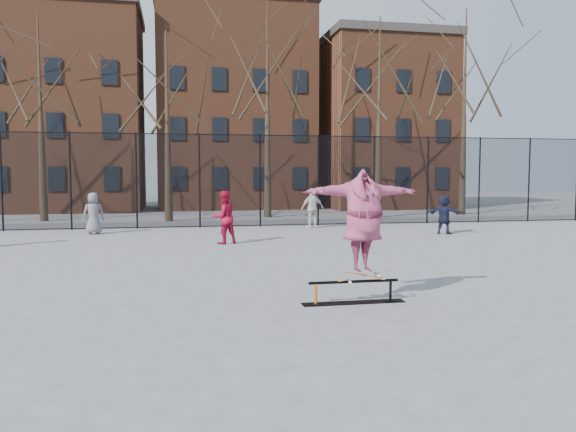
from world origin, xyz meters
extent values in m
plane|color=slate|center=(0.00, 0.00, 0.00)|extent=(100.00, 100.00, 0.00)
cube|color=black|center=(0.73, -1.66, 0.01)|extent=(1.88, 0.29, 0.01)
cylinder|color=orange|center=(0.04, -1.66, 0.19)|extent=(0.05, 0.05, 0.39)
cylinder|color=black|center=(1.43, -1.66, 0.19)|extent=(0.05, 0.05, 0.39)
cylinder|color=black|center=(0.73, -1.66, 0.39)|extent=(1.66, 0.05, 0.05)
imported|color=#4F388E|center=(0.90, -1.66, 1.42)|extent=(2.29, 0.88, 1.82)
imported|color=slate|center=(-5.48, 11.15, 0.80)|extent=(0.89, 0.71, 1.60)
imported|color=#A70E2E|center=(-0.85, 7.26, 0.87)|extent=(1.04, 0.94, 1.75)
imported|color=silver|center=(3.26, 11.87, 0.84)|extent=(1.04, 0.57, 1.69)
imported|color=#181A31|center=(7.65, 8.63, 0.76)|extent=(1.33, 1.30, 1.52)
cylinder|color=black|center=(-9.20, 13.00, 2.00)|extent=(0.07, 0.07, 4.00)
cylinder|color=black|center=(-6.60, 13.00, 2.00)|extent=(0.07, 0.07, 4.00)
cylinder|color=black|center=(-4.00, 13.00, 2.00)|extent=(0.07, 0.07, 4.00)
cylinder|color=black|center=(-1.40, 13.00, 2.00)|extent=(0.07, 0.07, 4.00)
cylinder|color=black|center=(1.20, 13.00, 2.00)|extent=(0.07, 0.07, 4.00)
cylinder|color=black|center=(3.80, 13.00, 2.00)|extent=(0.07, 0.07, 4.00)
cylinder|color=black|center=(6.40, 13.00, 2.00)|extent=(0.07, 0.07, 4.00)
cylinder|color=black|center=(9.00, 13.00, 2.00)|extent=(0.07, 0.07, 4.00)
cylinder|color=black|center=(11.60, 13.00, 2.00)|extent=(0.07, 0.07, 4.00)
cylinder|color=black|center=(14.20, 13.00, 2.00)|extent=(0.07, 0.07, 4.00)
cube|color=black|center=(0.00, 13.00, 2.00)|extent=(34.00, 0.01, 4.00)
cylinder|color=black|center=(0.00, 13.00, 3.96)|extent=(34.00, 0.04, 0.04)
cone|color=black|center=(-8.50, 17.80, 2.31)|extent=(0.40, 0.40, 4.62)
cone|color=black|center=(-3.00, 16.50, 2.31)|extent=(0.40, 0.40, 4.62)
cone|color=black|center=(2.50, 17.80, 2.31)|extent=(0.40, 0.40, 4.62)
cone|color=black|center=(8.00, 16.50, 2.31)|extent=(0.40, 0.40, 4.62)
cone|color=black|center=(13.50, 17.80, 2.31)|extent=(0.40, 0.40, 4.62)
cube|color=brown|center=(-9.00, 26.00, 6.00)|extent=(9.00, 7.00, 12.00)
cube|color=brown|center=(1.50, 26.00, 6.50)|extent=(10.00, 7.00, 13.00)
cube|color=brown|center=(11.50, 26.00, 5.50)|extent=(8.00, 7.00, 11.00)
camera|label=1|loc=(-2.34, -11.13, 2.32)|focal=35.00mm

